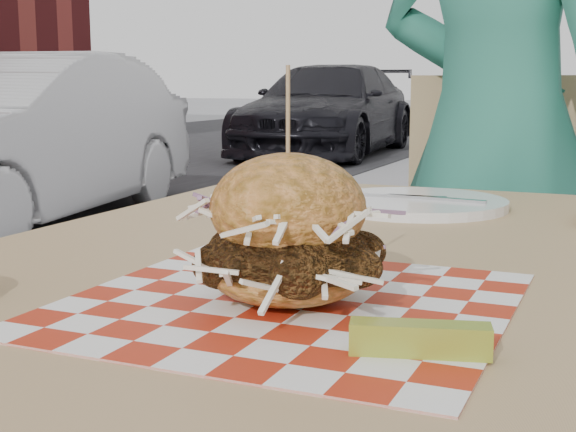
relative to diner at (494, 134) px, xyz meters
name	(u,v)px	position (x,y,z in m)	size (l,w,h in m)	color
diner	(494,134)	(0.00, 0.00, 0.00)	(0.60, 0.40, 1.66)	#287560
car_white	(9,141)	(-3.39, 2.28, -0.27)	(1.19, 3.41, 1.12)	silver
car_dark	(328,109)	(-3.39, 8.11, -0.25)	(1.63, 4.01, 1.16)	black
patio_table	(331,326)	(-0.02, -0.93, -0.16)	(0.80, 1.20, 0.75)	tan
patio_chair	(480,249)	(-0.04, 0.12, -0.28)	(0.50, 0.50, 0.95)	tan
paper_liner	(288,302)	(0.01, -1.12, -0.08)	(0.36, 0.36, 0.00)	#B42812
sandwich	(288,238)	(0.01, -1.12, -0.02)	(0.17, 0.17, 0.20)	#CE7F3A
pickle_spear	(420,339)	(0.14, -1.21, -0.06)	(0.10, 0.02, 0.02)	#A2A630
place_setting	(415,203)	(-0.02, -0.57, -0.07)	(0.27, 0.27, 0.02)	white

